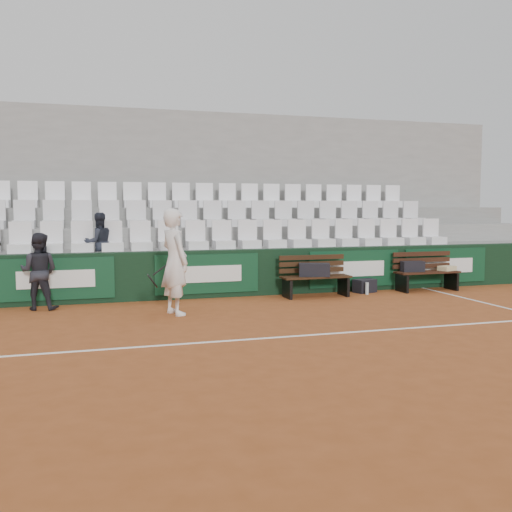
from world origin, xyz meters
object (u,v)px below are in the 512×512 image
(bench_left, at_px, (316,286))
(water_bottle_near, at_px, (288,291))
(sports_bag_ground, at_px, (365,286))
(bench_right, at_px, (427,281))
(tennis_player, at_px, (175,262))
(spectator_c, at_px, (98,221))
(sports_bag_left, at_px, (314,270))
(ball_kid, at_px, (39,271))
(sports_bag_right, at_px, (413,266))
(water_bottle_far, at_px, (367,288))

(bench_left, xyz_separation_m, water_bottle_near, (-0.60, 0.12, -0.10))
(sports_bag_ground, xyz_separation_m, water_bottle_near, (-1.90, -0.14, -0.02))
(bench_right, relative_size, water_bottle_near, 6.00)
(tennis_player, distance_m, spectator_c, 2.66)
(sports_bag_left, xyz_separation_m, spectator_c, (-4.38, 1.17, 1.04))
(ball_kid, distance_m, spectator_c, 1.77)
(sports_bag_right, xyz_separation_m, ball_kid, (-7.97, -0.03, 0.15))
(bench_left, xyz_separation_m, tennis_player, (-3.19, -1.12, 0.72))
(sports_bag_right, relative_size, sports_bag_ground, 1.03)
(bench_left, bearing_deg, water_bottle_far, -0.90)
(water_bottle_far, xyz_separation_m, ball_kid, (-6.76, 0.11, 0.59))
(water_bottle_near, xyz_separation_m, spectator_c, (-3.84, 1.01, 1.50))
(sports_bag_ground, relative_size, ball_kid, 0.34)
(spectator_c, bearing_deg, sports_bag_ground, 153.65)
(bench_right, height_order, sports_bag_ground, bench_right)
(bench_left, bearing_deg, bench_right, 1.68)
(sports_bag_ground, height_order, spectator_c, spectator_c)
(sports_bag_left, xyz_separation_m, sports_bag_ground, (1.36, 0.31, -0.44))
(sports_bag_left, height_order, spectator_c, spectator_c)
(sports_bag_ground, distance_m, water_bottle_near, 1.90)
(bench_right, relative_size, sports_bag_ground, 3.05)
(sports_bag_right, height_order, water_bottle_far, sports_bag_right)
(sports_bag_ground, relative_size, water_bottle_far, 1.84)
(water_bottle_far, xyz_separation_m, spectator_c, (-5.64, 1.15, 1.49))
(sports_bag_right, height_order, ball_kid, ball_kid)
(tennis_player, height_order, ball_kid, tennis_player)
(bench_left, xyz_separation_m, sports_bag_right, (2.42, 0.12, 0.34))
(sports_bag_right, relative_size, ball_kid, 0.35)
(bench_left, distance_m, bench_right, 2.79)
(bench_left, relative_size, ball_kid, 1.04)
(sports_bag_left, bearing_deg, tennis_player, -161.02)
(bench_left, relative_size, sports_bag_ground, 3.05)
(bench_left, bearing_deg, water_bottle_near, 168.18)
(water_bottle_far, height_order, tennis_player, tennis_player)
(bench_left, distance_m, sports_bag_right, 2.45)
(water_bottle_far, bearing_deg, water_bottle_near, 175.45)
(tennis_player, xyz_separation_m, spectator_c, (-1.24, 2.25, 0.68))
(sports_bag_left, height_order, sports_bag_ground, sports_bag_left)
(water_bottle_far, distance_m, ball_kid, 6.78)
(spectator_c, bearing_deg, bench_left, 147.90)
(water_bottle_far, relative_size, ball_kid, 0.18)
(bench_right, relative_size, ball_kid, 1.04)
(sports_bag_ground, bearing_deg, bench_right, -7.15)
(sports_bag_right, height_order, spectator_c, spectator_c)
(sports_bag_left, bearing_deg, sports_bag_right, 3.74)
(bench_left, relative_size, bench_right, 1.00)
(sports_bag_right, xyz_separation_m, tennis_player, (-5.61, -1.24, 0.38))
(water_bottle_near, height_order, tennis_player, tennis_player)
(sports_bag_left, height_order, water_bottle_far, sports_bag_left)
(sports_bag_left, distance_m, sports_bag_ground, 1.46)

